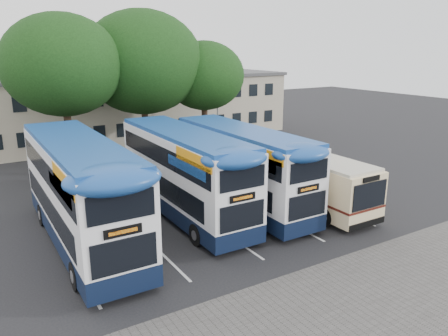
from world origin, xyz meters
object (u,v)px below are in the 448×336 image
at_px(bus_dd_left, 80,188).
at_px(bus_dd_right, 242,164).
at_px(lamp_post, 218,90).
at_px(tree_mid, 142,62).
at_px(bus_dd_mid, 184,170).
at_px(tree_right, 204,76).
at_px(tree_left, 62,65).
at_px(bus_single, 298,174).

distance_m(bus_dd_left, bus_dd_right, 8.85).
bearing_deg(lamp_post, bus_dd_right, -115.73).
bearing_deg(bus_dd_right, bus_dd_left, -178.17).
height_order(tree_mid, bus_dd_mid, tree_mid).
bearing_deg(tree_right, tree_left, -179.11).
bearing_deg(tree_left, lamp_post, 11.43).
bearing_deg(bus_single, tree_left, 127.76).
relative_size(lamp_post, tree_mid, 0.78).
bearing_deg(tree_mid, bus_dd_left, -121.98).
height_order(tree_mid, bus_dd_left, tree_mid).
bearing_deg(bus_single, bus_dd_right, 162.53).
distance_m(bus_dd_mid, bus_single, 6.79).
bearing_deg(lamp_post, tree_left, -168.57).
height_order(tree_left, bus_dd_left, tree_left).
height_order(tree_right, bus_dd_mid, tree_right).
xyz_separation_m(bus_dd_left, bus_single, (12.10, -0.74, -0.96)).
bearing_deg(bus_dd_left, bus_single, -3.51).
height_order(tree_right, bus_single, tree_right).
height_order(tree_right, bus_dd_right, tree_right).
height_order(lamp_post, bus_dd_mid, lamp_post).
bearing_deg(tree_mid, bus_dd_right, -87.41).
bearing_deg(lamp_post, bus_dd_mid, -126.32).
distance_m(bus_dd_mid, bus_dd_right, 3.35).
bearing_deg(lamp_post, bus_single, -103.57).
relative_size(tree_right, bus_single, 0.91).
xyz_separation_m(tree_left, bus_dd_mid, (3.36, -11.29, -5.05)).
distance_m(tree_left, bus_single, 17.25).
relative_size(bus_dd_right, bus_single, 1.06).
xyz_separation_m(tree_mid, bus_dd_right, (0.59, -12.94, -5.15)).
bearing_deg(tree_left, bus_dd_right, -60.50).
bearing_deg(tree_right, bus_dd_mid, -123.36).
distance_m(tree_left, bus_dd_left, 13.22).
distance_m(tree_mid, bus_dd_mid, 13.71).
distance_m(tree_right, bus_dd_mid, 14.28).
height_order(lamp_post, tree_mid, tree_mid).
relative_size(lamp_post, tree_right, 0.97).
distance_m(tree_right, bus_single, 13.88).
distance_m(lamp_post, bus_dd_mid, 17.63).
xyz_separation_m(lamp_post, bus_dd_left, (-15.86, -14.85, -2.40)).
xyz_separation_m(bus_dd_left, bus_dd_mid, (5.53, 0.79, -0.13)).
relative_size(lamp_post, bus_single, 0.89).
relative_size(bus_dd_left, bus_dd_right, 1.08).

